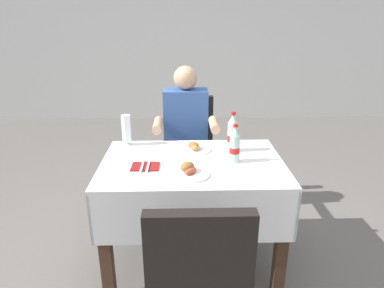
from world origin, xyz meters
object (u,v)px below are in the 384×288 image
object	(u,v)px
beer_glass_left	(126,130)
cola_bottle_primary	(235,146)
chair_far_diner_seat	(190,147)
seated_diner_far	(186,134)
cola_bottle_secondary	(232,134)
plate_far_diner	(193,148)
napkin_cutlery_set	(145,166)
plate_near_camera	(190,171)
main_dining_table	(192,186)
chair_near_camera_side	(197,274)

from	to	relation	value
beer_glass_left	cola_bottle_primary	xyz separation A→B (m)	(0.72, -0.32, -0.00)
chair_far_diner_seat	seated_diner_far	world-z (taller)	seated_diner_far
seated_diner_far	cola_bottle_secondary	bearing A→B (deg)	-58.09
plate_far_diner	beer_glass_left	size ratio (longest dim) A/B	1.09
plate_far_diner	napkin_cutlery_set	size ratio (longest dim) A/B	1.26
plate_near_camera	beer_glass_left	world-z (taller)	beer_glass_left
cola_bottle_secondary	napkin_cutlery_set	distance (m)	0.63
plate_far_diner	beer_glass_left	world-z (taller)	beer_glass_left
plate_near_camera	plate_far_diner	world-z (taller)	plate_near_camera
chair_far_diner_seat	cola_bottle_secondary	bearing A→B (deg)	-65.61
plate_far_diner	plate_near_camera	bearing A→B (deg)	-94.99
cola_bottle_primary	cola_bottle_secondary	xyz separation A→B (m)	(0.01, 0.19, 0.01)
chair_far_diner_seat	cola_bottle_primary	size ratio (longest dim) A/B	3.89
main_dining_table	chair_far_diner_seat	world-z (taller)	chair_far_diner_seat
seated_diner_far	cola_bottle_primary	size ratio (longest dim) A/B	5.05
seated_diner_far	cola_bottle_primary	bearing A→B (deg)	-66.38
plate_near_camera	plate_far_diner	distance (m)	0.38
main_dining_table	seated_diner_far	distance (m)	0.68
chair_far_diner_seat	chair_near_camera_side	size ratio (longest dim) A/B	1.00
chair_near_camera_side	cola_bottle_primary	world-z (taller)	cola_bottle_primary
seated_diner_far	plate_near_camera	size ratio (longest dim) A/B	5.70
chair_far_diner_seat	cola_bottle_secondary	xyz separation A→B (m)	(0.28, -0.61, 0.33)
napkin_cutlery_set	chair_near_camera_side	bearing A→B (deg)	-67.41
napkin_cutlery_set	plate_far_diner	bearing A→B (deg)	41.98
napkin_cutlery_set	beer_glass_left	bearing A→B (deg)	113.19
main_dining_table	plate_near_camera	xyz separation A→B (m)	(-0.02, -0.19, 0.20)
plate_near_camera	cola_bottle_primary	xyz separation A→B (m)	(0.29, 0.18, 0.09)
plate_near_camera	cola_bottle_secondary	bearing A→B (deg)	50.68
main_dining_table	plate_near_camera	size ratio (longest dim) A/B	5.23
chair_near_camera_side	cola_bottle_secondary	xyz separation A→B (m)	(0.28, 0.95, 0.33)
plate_far_diner	cola_bottle_primary	distance (m)	0.34
beer_glass_left	plate_near_camera	bearing A→B (deg)	-48.80
main_dining_table	cola_bottle_secondary	size ratio (longest dim) A/B	4.19
chair_far_diner_seat	napkin_cutlery_set	world-z (taller)	chair_far_diner_seat
main_dining_table	seated_diner_far	bearing A→B (deg)	92.97
chair_near_camera_side	plate_near_camera	world-z (taller)	chair_near_camera_side
seated_diner_far	plate_near_camera	bearing A→B (deg)	-89.14
chair_near_camera_side	beer_glass_left	bearing A→B (deg)	112.81
beer_glass_left	cola_bottle_primary	size ratio (longest dim) A/B	0.89
plate_near_camera	chair_near_camera_side	bearing A→B (deg)	-87.87
main_dining_table	plate_far_diner	xyz separation A→B (m)	(0.01, 0.19, 0.20)
chair_near_camera_side	cola_bottle_secondary	size ratio (longest dim) A/B	3.52
main_dining_table	plate_near_camera	distance (m)	0.28
plate_near_camera	napkin_cutlery_set	bearing A→B (deg)	158.01
plate_far_diner	cola_bottle_primary	world-z (taller)	cola_bottle_primary
beer_glass_left	napkin_cutlery_set	xyz separation A→B (m)	(0.17, -0.39, -0.11)
chair_near_camera_side	plate_far_diner	bearing A→B (deg)	89.33
plate_near_camera	cola_bottle_secondary	distance (m)	0.48
main_dining_table	napkin_cutlery_set	world-z (taller)	napkin_cutlery_set
chair_far_diner_seat	plate_far_diner	distance (m)	0.63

